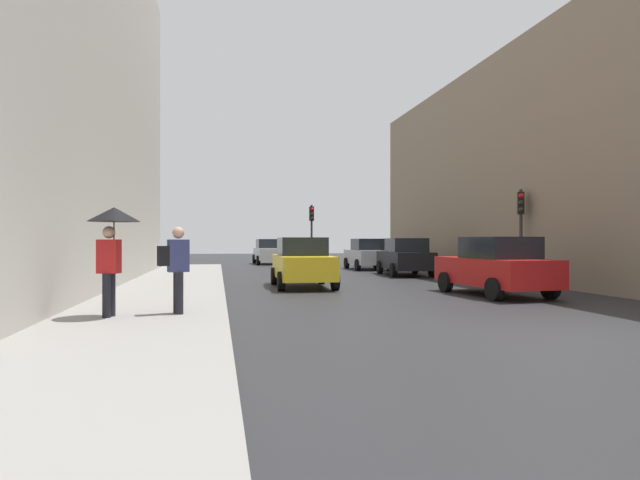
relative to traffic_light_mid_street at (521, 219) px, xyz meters
The scene contains 12 objects.
ground_plane 11.46m from the traffic_light_mid_street, 118.36° to the right, with size 120.00×120.00×0.00m, color #28282B.
sidewalk_kerb 13.43m from the traffic_light_mid_street, 163.07° to the right, with size 3.39×40.00×0.16m, color gray.
building_facade_right 7.01m from the traffic_light_mid_street, 17.49° to the left, with size 12.00×28.70×9.58m, color gray.
traffic_light_mid_street is the anchor object (origin of this frame).
traffic_light_far_median 14.06m from the traffic_light_mid_street, 113.90° to the left, with size 0.25×0.43×3.76m.
car_yellow_taxi 8.36m from the traffic_light_mid_street, behind, with size 2.08×4.23×1.76m.
car_dark_suv 6.54m from the traffic_light_mid_street, 112.51° to the left, with size 2.27×4.32×1.76m.
car_silver_hatchback 11.80m from the traffic_light_mid_street, 103.40° to the left, with size 2.06×4.22×1.76m.
car_white_compact 20.95m from the traffic_light_mid_street, 111.33° to the left, with size 2.14×4.26×1.76m.
car_red_sedan 4.83m from the traffic_light_mid_street, 130.46° to the right, with size 2.27×4.33×1.76m.
pedestrian_with_umbrella 15.04m from the traffic_light_mid_street, 151.22° to the right, with size 1.00×1.00×2.14m.
pedestrian_with_grey_backpack 13.94m from the traffic_light_mid_street, 149.71° to the right, with size 0.65×0.43×1.77m.
Camera 1 is at (-5.83, -8.37, 1.65)m, focal length 30.04 mm.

